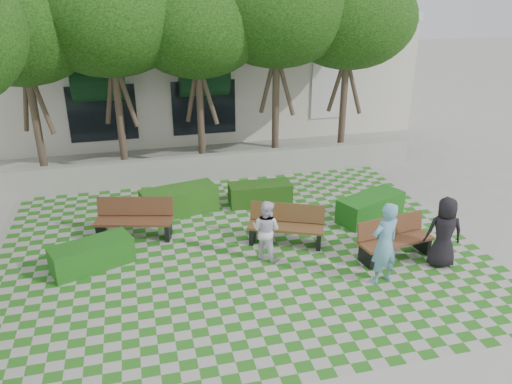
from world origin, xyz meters
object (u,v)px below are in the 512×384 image
object	(u,v)px
bench_mid	(286,225)
person_white	(266,230)
bench_east	(394,239)
bench_west	(134,219)
person_blue	(384,244)
hedge_midright	(260,194)
hedge_east	(370,207)
hedge_midleft	(179,200)
person_dark	(444,232)
hedge_west	(92,255)

from	to	relation	value
bench_mid	person_white	size ratio (longest dim) A/B	1.34
bench_east	bench_west	distance (m)	6.75
bench_east	person_blue	xyz separation A→B (m)	(-0.82, -0.96, 0.50)
bench_east	hedge_midright	xyz separation A→B (m)	(-2.40, 3.94, -0.15)
bench_east	hedge_east	xyz separation A→B (m)	(0.42, 2.12, -0.13)
hedge_midright	hedge_midleft	distance (m)	2.48
bench_west	hedge_midleft	xyz separation A→B (m)	(1.32, 1.26, -0.13)
hedge_east	hedge_midright	distance (m)	3.36
bench_west	person_blue	size ratio (longest dim) A/B	1.08
person_white	bench_east	bearing A→B (deg)	-149.79
hedge_midright	person_white	distance (m)	3.31
hedge_east	person_dark	distance (m)	2.85
hedge_midright	person_blue	world-z (taller)	person_blue
bench_west	hedge_midright	size ratio (longest dim) A/B	1.12
bench_mid	hedge_east	distance (m)	2.90
bench_mid	person_blue	world-z (taller)	person_blue
hedge_midright	person_white	size ratio (longest dim) A/B	1.23
bench_east	bench_mid	size ratio (longest dim) A/B	0.97
hedge_west	person_blue	world-z (taller)	person_blue
bench_east	bench_mid	distance (m)	2.74
hedge_east	person_dark	world-z (taller)	person_dark
hedge_midright	person_white	bearing A→B (deg)	-102.09
bench_east	person_dark	world-z (taller)	person_dark
bench_mid	hedge_west	xyz separation A→B (m)	(-4.87, -0.03, -0.17)
hedge_west	person_white	world-z (taller)	person_white
bench_east	bench_west	bearing A→B (deg)	147.65
hedge_east	hedge_midleft	world-z (taller)	hedge_midleft
bench_east	person_white	bearing A→B (deg)	157.60
hedge_midright	person_blue	size ratio (longest dim) A/B	0.96
hedge_midleft	person_blue	xyz separation A→B (m)	(4.06, -4.89, 0.60)
person_blue	person_dark	world-z (taller)	person_blue
bench_west	person_blue	bearing A→B (deg)	-20.00
person_white	bench_mid	bearing A→B (deg)	-95.28
bench_mid	person_blue	bearing A→B (deg)	-32.62
person_white	hedge_east	bearing A→B (deg)	-114.90
bench_mid	person_dark	distance (m)	3.86
hedge_midright	person_white	world-z (taller)	person_white
bench_east	person_dark	xyz separation A→B (m)	(0.91, -0.64, 0.40)
person_blue	hedge_midright	bearing A→B (deg)	-87.29
person_blue	hedge_west	bearing A→B (deg)	-34.75
hedge_midleft	person_white	distance (m)	3.68
bench_east	person_white	xyz separation A→B (m)	(-3.09, 0.73, 0.28)
bench_mid	hedge_west	size ratio (longest dim) A/B	1.09
bench_east	hedge_east	bearing A→B (deg)	69.72
hedge_east	hedge_midright	world-z (taller)	hedge_east
hedge_west	person_blue	xyz separation A→B (m)	(6.43, -2.29, 0.66)
hedge_midright	person_dark	distance (m)	5.68
bench_west	hedge_midleft	size ratio (longest dim) A/B	0.97
bench_west	hedge_midleft	distance (m)	1.83
person_dark	person_white	distance (m)	4.23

